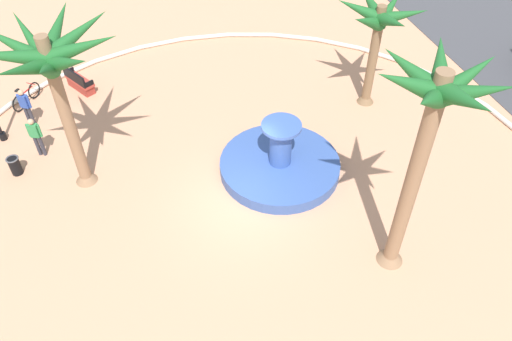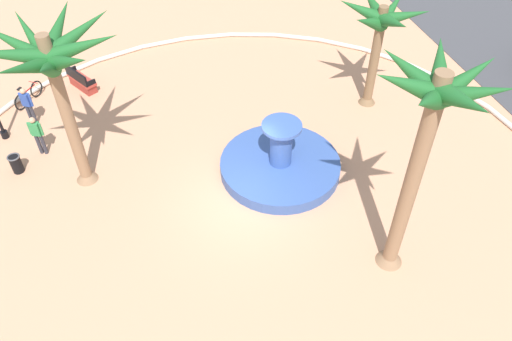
{
  "view_description": "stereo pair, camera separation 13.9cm",
  "coord_description": "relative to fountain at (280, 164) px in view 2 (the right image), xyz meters",
  "views": [
    {
      "loc": [
        11.66,
        -3.08,
        12.96
      ],
      "look_at": [
        -0.32,
        0.48,
        1.0
      ],
      "focal_mm": 35.74,
      "sensor_mm": 36.0,
      "label": 1
    },
    {
      "loc": [
        11.7,
        -2.94,
        12.96
      ],
      "look_at": [
        -0.32,
        0.48,
        1.0
      ],
      "focal_mm": 35.74,
      "sensor_mm": 36.0,
      "label": 2
    }
  ],
  "objects": [
    {
      "name": "person_cyclist_photo",
      "position": [
        -3.41,
        -8.36,
        0.64
      ],
      "size": [
        0.31,
        0.5,
        1.69
      ],
      "color": "#33333D",
      "rests_on": "ground"
    },
    {
      "name": "palm_tree_near_fountain",
      "position": [
        -1.48,
        -6.83,
        4.52
      ],
      "size": [
        4.35,
        4.51,
        6.03
      ],
      "color": "#8E6B4C",
      "rests_on": "ground"
    },
    {
      "name": "palm_tree_mid_plaza",
      "position": [
        -3.04,
        4.87,
        3.23
      ],
      "size": [
        3.5,
        3.3,
        4.62
      ],
      "color": "brown",
      "rests_on": "ground"
    },
    {
      "name": "bicycle_by_lamppost",
      "position": [
        -6.96,
        -8.95,
        0.07
      ],
      "size": [
        1.42,
        1.06,
        0.94
      ],
      "color": "black",
      "rests_on": "ground"
    },
    {
      "name": "trash_bin",
      "position": [
        -2.61,
        -9.23,
        0.08
      ],
      "size": [
        0.46,
        0.46,
        0.73
      ],
      "color": "black",
      "rests_on": "ground"
    },
    {
      "name": "fountain",
      "position": [
        0.0,
        0.0,
        0.0
      ],
      "size": [
        4.38,
        4.38,
        2.15
      ],
      "color": "#38569E",
      "rests_on": "ground"
    },
    {
      "name": "plaza_curb",
      "position": [
        1.08,
        -1.61,
        -0.21
      ],
      "size": [
        23.03,
        23.03,
        0.2
      ],
      "primitive_type": "torus",
      "color": "silver",
      "rests_on": "ground"
    },
    {
      "name": "ground_plane",
      "position": [
        1.08,
        -1.61,
        -0.31
      ],
      "size": [
        80.0,
        80.0,
        0.0
      ],
      "primitive_type": "plane",
      "color": "tan"
    },
    {
      "name": "bench_west",
      "position": [
        -7.43,
        -6.76,
        0.04
      ],
      "size": [
        1.63,
        1.25,
        1.0
      ],
      "color": "#B73D33",
      "rests_on": "ground"
    },
    {
      "name": "person_cyclist_helmet",
      "position": [
        -5.42,
        -8.77,
        0.63
      ],
      "size": [
        0.35,
        0.46,
        1.68
      ],
      "color": "#33333D",
      "rests_on": "ground"
    },
    {
      "name": "palm_tree_by_curb",
      "position": [
        4.79,
        2.0,
        5.06
      ],
      "size": [
        3.22,
        3.25,
        7.11
      ],
      "color": "#8E6B4C",
      "rests_on": "ground"
    }
  ]
}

